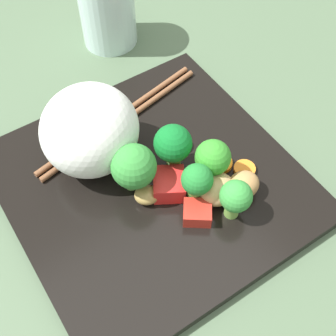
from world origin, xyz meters
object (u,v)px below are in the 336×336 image
Objects in this scene: rice_mound at (90,130)px; drinking_glass at (107,8)px; broccoli_floret_1 at (236,198)px; chopstick_pair at (120,120)px; carrot_slice_0 at (192,180)px; square_plate at (152,184)px.

rice_mound is 21.18cm from drinking_glass.
broccoli_floret_1 reaches higher than chopstick_pair.
chopstick_pair is (-1.33, 11.53, -0.06)cm from carrot_slice_0.
carrot_slice_0 is (-0.96, 5.27, -2.47)cm from broccoli_floret_1.
carrot_slice_0 is 26.75cm from drinking_glass.
broccoli_floret_1 is 0.21× the size of chopstick_pair.
drinking_glass is at bearing 76.00° from carrot_slice_0.
drinking_glass reaches higher than broccoli_floret_1.
broccoli_floret_1 is at bearing -79.70° from carrot_slice_0.
chopstick_pair is at bearing 96.58° from carrot_slice_0.
rice_mound is at bearing 125.47° from carrot_slice_0.
chopstick_pair reaches higher than square_plate.
drinking_glass is (9.59, 23.04, 4.39)cm from square_plate.
rice_mound is (-3.13, 6.13, 5.19)cm from square_plate.
carrot_slice_0 is (3.17, -2.72, 1.04)cm from square_plate.
square_plate is at bearing -62.90° from rice_mound.
square_plate is 8.62cm from rice_mound.
broccoli_floret_1 is at bearing -99.99° from drinking_glass.
square_plate is at bearing -112.60° from drinking_glass.
rice_mound is 1.02× the size of drinking_glass.
carrot_slice_0 is 0.27× the size of drinking_glass.
rice_mound reaches higher than chopstick_pair.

